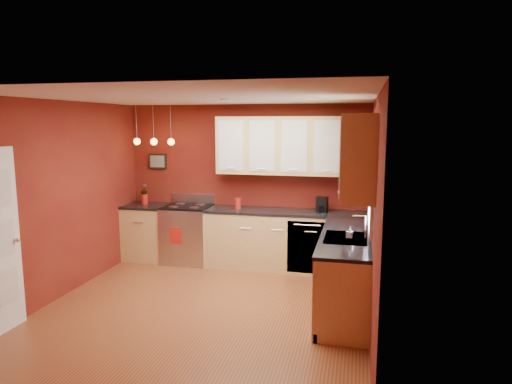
% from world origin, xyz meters
% --- Properties ---
extents(floor, '(4.20, 4.20, 0.00)m').
position_xyz_m(floor, '(0.00, 0.00, 0.00)').
color(floor, '#9C502D').
rests_on(floor, ground).
extents(ceiling, '(4.00, 4.20, 0.02)m').
position_xyz_m(ceiling, '(0.00, 0.00, 2.60)').
color(ceiling, beige).
rests_on(ceiling, wall_back).
extents(wall_back, '(4.00, 0.02, 2.60)m').
position_xyz_m(wall_back, '(0.00, 2.10, 1.30)').
color(wall_back, maroon).
rests_on(wall_back, floor).
extents(wall_front, '(4.00, 0.02, 2.60)m').
position_xyz_m(wall_front, '(0.00, -2.10, 1.30)').
color(wall_front, maroon).
rests_on(wall_front, floor).
extents(wall_left, '(0.02, 4.20, 2.60)m').
position_xyz_m(wall_left, '(-2.00, 0.00, 1.30)').
color(wall_left, maroon).
rests_on(wall_left, floor).
extents(wall_right, '(0.02, 4.20, 2.60)m').
position_xyz_m(wall_right, '(2.00, 0.00, 1.30)').
color(wall_right, maroon).
rests_on(wall_right, floor).
extents(base_cabinets_back_left, '(0.70, 0.60, 0.90)m').
position_xyz_m(base_cabinets_back_left, '(-1.65, 1.80, 0.45)').
color(base_cabinets_back_left, '#DEBB77').
rests_on(base_cabinets_back_left, floor).
extents(base_cabinets_back_right, '(2.54, 0.60, 0.90)m').
position_xyz_m(base_cabinets_back_right, '(0.73, 1.80, 0.45)').
color(base_cabinets_back_right, '#DEBB77').
rests_on(base_cabinets_back_right, floor).
extents(base_cabinets_right, '(0.60, 2.10, 0.90)m').
position_xyz_m(base_cabinets_right, '(1.70, 0.45, 0.45)').
color(base_cabinets_right, '#DEBB77').
rests_on(base_cabinets_right, floor).
extents(counter_back_left, '(0.70, 0.62, 0.04)m').
position_xyz_m(counter_back_left, '(-1.65, 1.80, 0.92)').
color(counter_back_left, black).
rests_on(counter_back_left, base_cabinets_back_left).
extents(counter_back_right, '(2.54, 0.62, 0.04)m').
position_xyz_m(counter_back_right, '(0.73, 1.80, 0.92)').
color(counter_back_right, black).
rests_on(counter_back_right, base_cabinets_back_right).
extents(counter_right, '(0.62, 2.10, 0.04)m').
position_xyz_m(counter_right, '(1.70, 0.45, 0.92)').
color(counter_right, black).
rests_on(counter_right, base_cabinets_right).
extents(gas_range, '(0.76, 0.64, 1.11)m').
position_xyz_m(gas_range, '(-0.92, 1.80, 0.48)').
color(gas_range, '#B8B8BC').
rests_on(gas_range, floor).
extents(dishwasher_front, '(0.60, 0.02, 0.80)m').
position_xyz_m(dishwasher_front, '(1.10, 1.51, 0.45)').
color(dishwasher_front, '#B8B8BC').
rests_on(dishwasher_front, base_cabinets_back_right).
extents(sink, '(0.50, 0.70, 0.33)m').
position_xyz_m(sink, '(1.70, 0.30, 0.92)').
color(sink, gray).
rests_on(sink, counter_right).
extents(window, '(0.06, 1.02, 1.22)m').
position_xyz_m(window, '(1.97, 0.30, 1.69)').
color(window, white).
rests_on(window, wall_right).
extents(upper_cabinets_back, '(2.00, 0.35, 0.90)m').
position_xyz_m(upper_cabinets_back, '(0.60, 1.93, 1.95)').
color(upper_cabinets_back, '#DEBB77').
rests_on(upper_cabinets_back, wall_back).
extents(upper_cabinets_right, '(0.35, 1.95, 0.90)m').
position_xyz_m(upper_cabinets_right, '(1.82, 0.32, 1.95)').
color(upper_cabinets_right, '#DEBB77').
rests_on(upper_cabinets_right, wall_right).
extents(wall_picture, '(0.32, 0.03, 0.26)m').
position_xyz_m(wall_picture, '(-1.55, 2.08, 1.65)').
color(wall_picture, black).
rests_on(wall_picture, wall_back).
extents(pendant_lights, '(0.71, 0.11, 0.66)m').
position_xyz_m(pendant_lights, '(-1.45, 1.75, 2.01)').
color(pendant_lights, gray).
rests_on(pendant_lights, ceiling).
extents(red_canister, '(0.11, 0.11, 0.17)m').
position_xyz_m(red_canister, '(-0.05, 1.79, 1.03)').
color(red_canister, '#B41E13').
rests_on(red_canister, counter_back_right).
extents(red_vase, '(0.11, 0.11, 0.17)m').
position_xyz_m(red_vase, '(-1.70, 1.84, 1.02)').
color(red_vase, '#B41E13').
rests_on(red_vase, counter_back_left).
extents(flowers, '(0.11, 0.11, 0.19)m').
position_xyz_m(flowers, '(-1.70, 1.84, 1.18)').
color(flowers, '#B41E13').
rests_on(flowers, red_vase).
extents(coffee_maker, '(0.19, 0.18, 0.24)m').
position_xyz_m(coffee_maker, '(1.29, 1.82, 1.05)').
color(coffee_maker, black).
rests_on(coffee_maker, counter_back_right).
extents(soap_pump, '(0.09, 0.09, 0.17)m').
position_xyz_m(soap_pump, '(1.75, 0.15, 1.03)').
color(soap_pump, white).
rests_on(soap_pump, counter_right).
extents(dish_towel, '(0.20, 0.01, 0.27)m').
position_xyz_m(dish_towel, '(-0.99, 1.47, 0.52)').
color(dish_towel, '#B41E13').
rests_on(dish_towel, gas_range).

